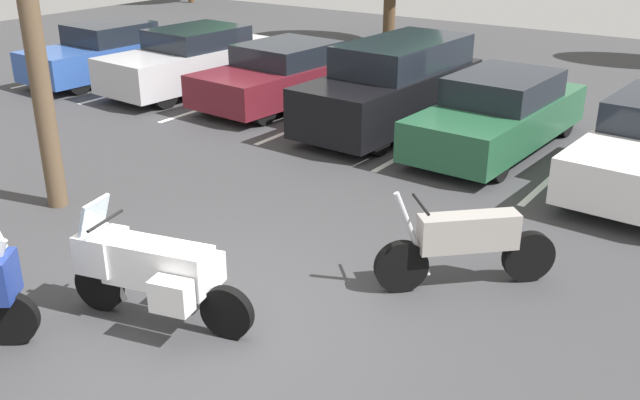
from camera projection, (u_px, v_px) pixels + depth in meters
name	position (u px, v px, depth m)	size (l,w,h in m)	color
ground	(201.00, 324.00, 8.24)	(44.00, 44.00, 0.10)	#38383A
motorcycle_touring	(151.00, 269.00, 7.97)	(2.24, 1.06, 1.40)	black
motorcycle_second	(466.00, 243.00, 8.74)	(1.74, 1.69, 1.32)	black
parking_stripes	(377.00, 127.00, 15.26)	(18.99, 4.84, 0.01)	silver
car_blue	(109.00, 53.00, 19.14)	(1.99, 4.64, 1.47)	#2D519E
car_silver	(194.00, 60.00, 18.00)	(2.18, 4.93, 1.54)	#B7B7BC
car_maroon	(281.00, 75.00, 16.71)	(2.24, 4.35, 1.40)	maroon
car_black	(394.00, 85.00, 14.95)	(2.01, 4.86, 1.78)	black
car_green	(499.00, 114.00, 13.68)	(1.96, 4.76, 1.45)	#235638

